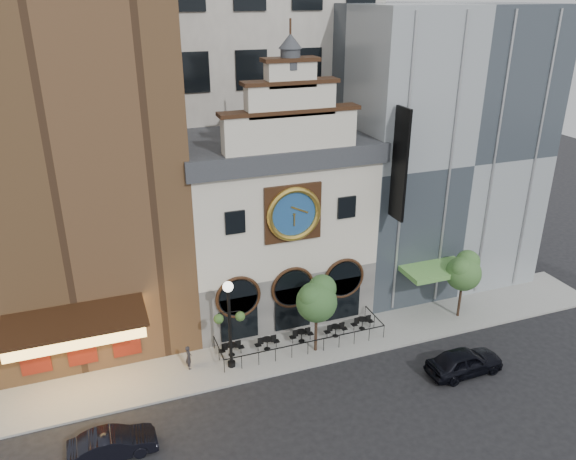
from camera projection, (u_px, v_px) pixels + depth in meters
The scene contains 18 objects.
ground at pixel (315, 367), 33.78m from camera, with size 120.00×120.00×0.00m, color black.
sidewalk at pixel (300, 344), 35.91m from camera, with size 44.00×5.00×0.15m, color gray.
clock_building at pixel (272, 219), 37.92m from camera, with size 12.60×8.78×18.65m.
theater_building at pixel (53, 142), 33.33m from camera, with size 14.00×15.60×25.00m.
retail_building at pixel (425, 145), 42.56m from camera, with size 14.00×14.40×20.00m.
office_tower at pixel (220, 4), 43.23m from camera, with size 20.00×16.00×40.00m, color beige.
cafe_railing at pixel (300, 337), 35.71m from camera, with size 10.60×2.60×0.90m, color black, non-canonical shape.
bistro_0 at pixel (231, 349), 34.50m from camera, with size 1.58×0.68×0.90m.
bistro_1 at pixel (267, 343), 35.07m from camera, with size 1.58×0.68×0.90m.
bistro_2 at pixel (302, 335), 35.85m from camera, with size 1.58×0.68×0.90m.
bistro_3 at pixel (336, 330), 36.40m from camera, with size 1.58×0.68×0.90m.
bistro_4 at pixel (362, 323), 37.21m from camera, with size 1.58×0.68×0.90m.
car_right at pixel (464, 361), 33.01m from camera, with size 1.89×4.69×1.60m, color black.
car_left at pixel (113, 444), 27.12m from camera, with size 1.46×4.18×1.38m, color black.
pedestrian at pixel (189, 357), 33.21m from camera, with size 0.55×0.36×1.52m, color black.
lamppost at pixel (229, 315), 32.29m from camera, with size 1.82×0.74×5.71m.
tree_left at pixel (317, 299), 33.79m from camera, with size 2.60×2.50×5.00m.
tree_right at pixel (464, 270), 37.60m from camera, with size 2.47×2.37×4.75m.
Camera 1 is at (-11.13, -25.57, 20.85)m, focal length 35.00 mm.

